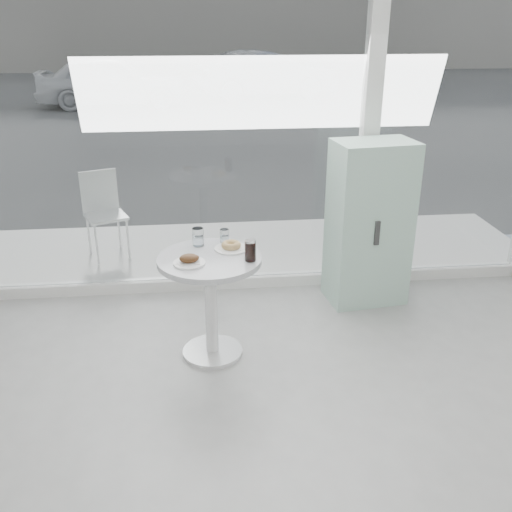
{
  "coord_description": "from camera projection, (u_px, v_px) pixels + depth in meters",
  "views": [
    {
      "loc": [
        -0.56,
        -1.69,
        2.31
      ],
      "look_at": [
        -0.2,
        1.7,
        0.85
      ],
      "focal_mm": 40.0,
      "sensor_mm": 36.0,
      "label": 1
    }
  ],
  "objects": [
    {
      "name": "main_table",
      "position": [
        210.0,
        286.0,
        3.98
      ],
      "size": [
        0.72,
        0.72,
        0.77
      ],
      "color": "white",
      "rests_on": "ground"
    },
    {
      "name": "cola_glass",
      "position": [
        250.0,
        251.0,
        3.82
      ],
      "size": [
        0.08,
        0.08,
        0.15
      ],
      "color": "white",
      "rests_on": "main_table"
    },
    {
      "name": "water_tumbler_a",
      "position": [
        198.0,
        238.0,
        4.07
      ],
      "size": [
        0.08,
        0.08,
        0.13
      ],
      "color": "white",
      "rests_on": "main_table"
    },
    {
      "name": "room_shell",
      "position": [
        457.0,
        213.0,
        1.25
      ],
      "size": [
        6.0,
        6.0,
        6.0
      ],
      "color": "silver",
      "rests_on": "ground"
    },
    {
      "name": "storefront",
      "position": [
        273.0,
        93.0,
        4.59
      ],
      "size": [
        5.0,
        0.14,
        3.0
      ],
      "color": "white",
      "rests_on": "ground"
    },
    {
      "name": "car_silver",
      "position": [
        265.0,
        75.0,
        16.5
      ],
      "size": [
        4.25,
        2.27,
        1.33
      ],
      "primitive_type": "imported",
      "rotation": [
        0.0,
        0.0,
        1.79
      ],
      "color": "#95979C",
      "rests_on": "street"
    },
    {
      "name": "patio_deck",
      "position": [
        254.0,
        249.0,
        5.98
      ],
      "size": [
        5.6,
        1.6,
        0.05
      ],
      "primitive_type": "cube",
      "color": "silver",
      "rests_on": "ground"
    },
    {
      "name": "plate_fritter",
      "position": [
        190.0,
        260.0,
        3.78
      ],
      "size": [
        0.22,
        0.22,
        0.07
      ],
      "color": "white",
      "rests_on": "main_table"
    },
    {
      "name": "car_white",
      "position": [
        113.0,
        81.0,
        14.99
      ],
      "size": [
        3.93,
        1.69,
        1.32
      ],
      "primitive_type": "imported",
      "rotation": [
        0.0,
        0.0,
        1.6
      ],
      "color": "silver",
      "rests_on": "street"
    },
    {
      "name": "patio_chair",
      "position": [
        104.0,
        208.0,
        5.63
      ],
      "size": [
        0.48,
        0.48,
        0.84
      ],
      "rotation": [
        0.0,
        0.0,
        0.4
      ],
      "color": "white",
      "rests_on": "patio_deck"
    },
    {
      "name": "street",
      "position": [
        212.0,
        96.0,
        17.14
      ],
      "size": [
        40.0,
        24.0,
        0.0
      ],
      "primitive_type": "cube",
      "color": "#353535",
      "rests_on": "ground"
    },
    {
      "name": "plate_donut",
      "position": [
        231.0,
        247.0,
        4.02
      ],
      "size": [
        0.24,
        0.24,
        0.06
      ],
      "color": "white",
      "rests_on": "main_table"
    },
    {
      "name": "water_tumbler_b",
      "position": [
        224.0,
        237.0,
        4.12
      ],
      "size": [
        0.07,
        0.07,
        0.11
      ],
      "color": "white",
      "rests_on": "main_table"
    },
    {
      "name": "mint_cabinet",
      "position": [
        369.0,
        224.0,
        4.75
      ],
      "size": [
        0.69,
        0.5,
        1.38
      ],
      "rotation": [
        0.0,
        0.0,
        0.13
      ],
      "color": "#A2CFB8",
      "rests_on": "ground"
    }
  ]
}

